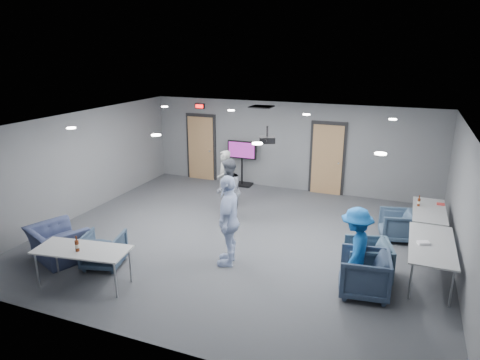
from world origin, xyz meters
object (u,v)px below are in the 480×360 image
at_px(table_front_left, 82,251).
at_px(chair_right_a, 397,225).
at_px(table_right_b, 432,246).
at_px(projector, 267,140).
at_px(chair_front_a, 104,250).
at_px(bottle_front, 77,246).
at_px(tv_stand, 242,161).
at_px(chair_right_b, 367,260).
at_px(chair_front_b, 58,243).
at_px(person_d, 355,249).
at_px(person_a, 224,180).
at_px(table_right_a, 429,212).
at_px(bottle_right, 419,202).
at_px(person_b, 228,191).
at_px(chair_right_c, 364,274).
at_px(person_c, 229,220).

bearing_deg(table_front_left, chair_right_a, 29.91).
bearing_deg(table_right_b, projector, 85.51).
bearing_deg(chair_front_a, bottle_front, 84.04).
xyz_separation_m(chair_front_a, tv_stand, (0.63, 6.01, 0.47)).
height_order(chair_right_b, chair_front_b, chair_right_b).
relative_size(chair_front_a, table_right_b, 0.40).
relative_size(person_d, chair_right_b, 1.87).
bearing_deg(chair_front_b, person_a, -93.31).
bearing_deg(chair_right_a, table_right_a, 99.65).
bearing_deg(bottle_right, chair_front_b, -149.52).
bearing_deg(bottle_front, person_a, 80.63).
bearing_deg(chair_right_b, table_right_a, 139.33).
bearing_deg(chair_right_a, person_b, -95.98).
distance_m(person_b, chair_right_c, 4.26).
distance_m(chair_right_a, bottle_front, 6.88).
bearing_deg(chair_front_b, projector, -126.35).
xyz_separation_m(person_c, bottle_right, (3.56, 2.89, -0.11)).
height_order(person_b, tv_stand, person_b).
relative_size(chair_right_a, chair_right_c, 0.87).
height_order(chair_right_a, tv_stand, tv_stand).
height_order(chair_right_c, table_front_left, chair_right_c).
bearing_deg(table_right_b, table_front_left, 113.69).
xyz_separation_m(chair_front_a, projector, (2.72, 2.14, 2.05)).
distance_m(chair_right_c, bottle_right, 3.23).
height_order(person_b, chair_right_a, person_b).
height_order(person_b, bottle_right, person_b).
distance_m(person_d, chair_right_a, 2.62).
bearing_deg(table_right_b, bottle_front, 114.42).
height_order(person_b, person_d, person_b).
height_order(person_b, bottle_front, person_b).
xyz_separation_m(chair_front_b, projector, (3.78, 2.27, 2.04)).
height_order(person_b, chair_right_b, person_b).
xyz_separation_m(person_c, projector, (0.42, 1.09, 1.47)).
bearing_deg(person_c, table_right_b, 88.73).
bearing_deg(chair_right_a, table_front_left, -62.86).
height_order(person_d, chair_front_a, person_d).
xyz_separation_m(chair_front_a, bottle_front, (0.14, -0.83, 0.49)).
distance_m(chair_front_b, projector, 4.86).
distance_m(table_right_a, tv_stand, 5.90).
distance_m(person_d, table_front_left, 4.96).
bearing_deg(person_a, person_c, -6.92).
xyz_separation_m(chair_front_a, table_front_left, (0.15, -0.74, 0.33)).
height_order(table_right_b, bottle_front, bottle_front).
xyz_separation_m(person_a, bottle_front, (-0.79, -4.78, 0.03)).
relative_size(person_d, chair_front_b, 1.40).
bearing_deg(projector, person_b, 121.86).
relative_size(table_right_a, projector, 4.23).
height_order(table_right_b, table_front_left, same).
height_order(person_a, person_b, person_b).
height_order(chair_front_a, table_front_left, table_front_left).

